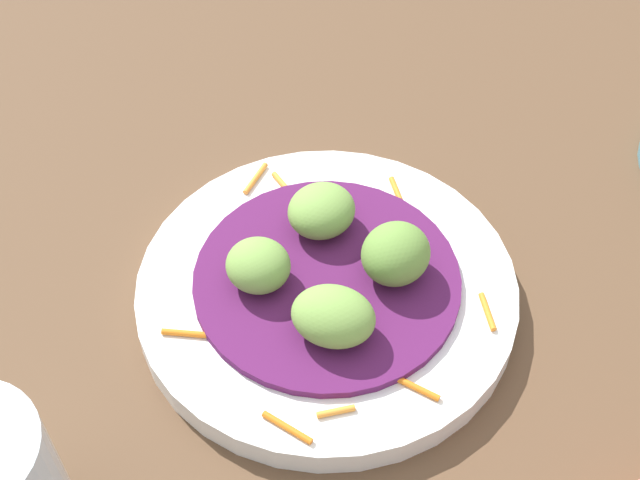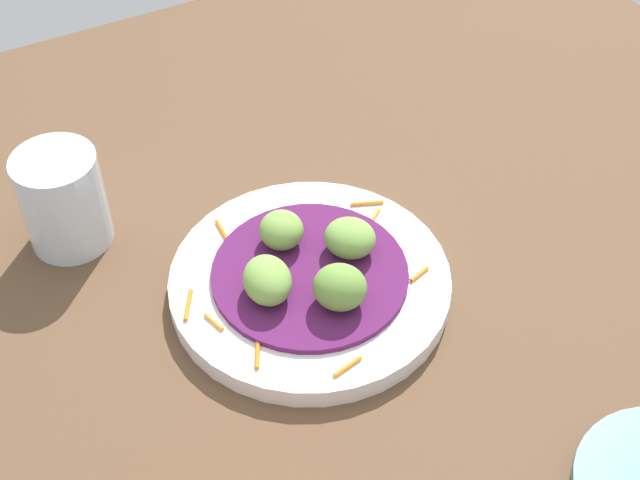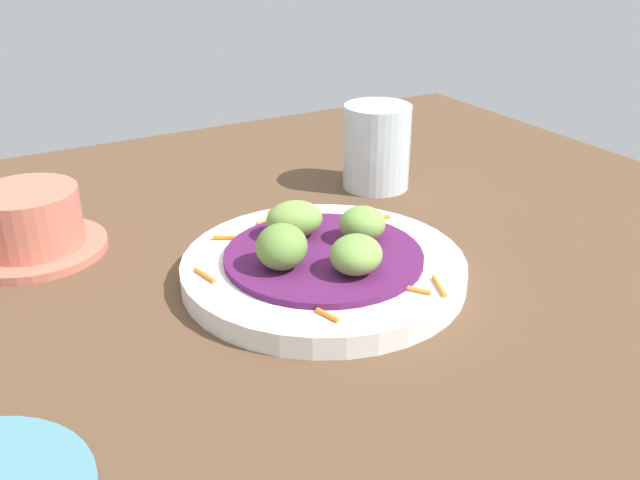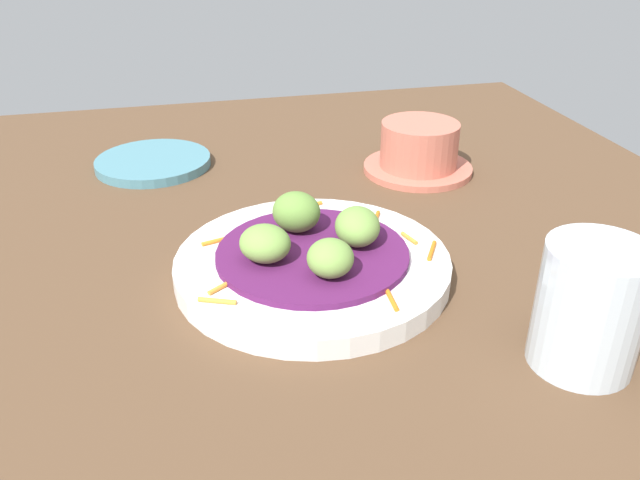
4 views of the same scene
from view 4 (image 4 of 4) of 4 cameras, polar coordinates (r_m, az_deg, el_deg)
The scene contains 11 objects.
table_surface at distance 63.11cm, azimuth -6.33°, elevation -2.93°, with size 110.00×110.00×2.00cm, color brown.
main_plate at distance 60.08cm, azimuth -0.66°, elevation -2.27°, with size 25.21×25.21×1.98cm, color white.
cabbage_bed at distance 59.43cm, azimuth -0.67°, elevation -1.19°, with size 17.60×17.60×0.61cm, color #51194C.
carrot_garnish at distance 59.65cm, azimuth 0.89°, elevation -1.19°, with size 21.03×22.65×0.40cm.
guac_scoop_left at distance 62.08cm, azimuth -2.08°, elevation 2.48°, with size 4.33×4.65×3.84cm, color olive.
guac_scoop_center at distance 57.34cm, azimuth -4.82°, elevation -0.30°, with size 4.68×4.35×3.21cm, color #759E47.
guac_scoop_right at distance 54.91cm, azimuth 0.91°, elevation -1.59°, with size 4.20×4.00×3.21cm, color #759E47.
guac_scoop_back at distance 59.95cm, azimuth 3.28°, elevation 1.20°, with size 5.23×4.15×3.37cm, color #759E47.
side_plate_small at distance 87.03cm, azimuth -14.35°, elevation 6.59°, with size 14.55×14.55×1.17cm, color teal.
terracotta_bowl at distance 82.95cm, azimuth 8.63°, elevation 7.78°, with size 13.63×13.63×6.34cm.
water_glass at distance 51.35cm, azimuth 22.49°, elevation -5.45°, with size 7.76×7.76×9.77cm, color silver.
Camera 4 is at (-53.71, 5.77, 33.64)cm, focal length 36.66 mm.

